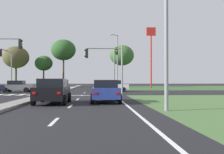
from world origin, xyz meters
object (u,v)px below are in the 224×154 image
Objects in this scene: street_lamp_near at (171,18)px; fastfood_pole_sign at (151,44)px; pedestrian_at_median at (67,83)px; car_black_near at (53,91)px; street_lamp_third at (117,59)px; car_grey_fourth at (17,86)px; treeline_fourth at (63,50)px; traffic_signal_near_right at (108,61)px; treeline_third at (44,63)px; car_blue_third at (105,91)px; treeline_second at (16,57)px; traffic_signal_far_left at (8,62)px; traffic_signal_far_right at (115,61)px; treeline_fifth at (122,55)px; car_white_fifth at (113,86)px.

street_lamp_near is 0.68× the size of fastfood_pole_sign.
car_black_near is at bearing 133.48° from pedestrian_at_median.
car_grey_fourth is at bearing -142.49° from street_lamp_third.
car_grey_fourth is 0.40× the size of treeline_fourth.
car_grey_fourth is 0.45× the size of street_lamp_third.
traffic_signal_near_right is 38.54m from treeline_third.
street_lamp_third reaches higher than car_black_near.
car_blue_third is at bearing -79.25° from treeline_fourth.
pedestrian_at_median is 18.32m from fastfood_pole_sign.
treeline_third is at bearing 33.94° from treeline_second.
car_grey_fourth is at bearing 106.29° from pedestrian_at_median.
pedestrian_at_median is at bearing 107.24° from traffic_signal_near_right.
street_lamp_near reaches higher than traffic_signal_near_right.
traffic_signal_far_left is at bearing -103.60° from treeline_fourth.
treeline_fifth is at bearing 82.57° from traffic_signal_far_right.
pedestrian_at_median is 17.84m from treeline_third.
car_black_near is 30.56m from pedestrian_at_median.
street_lamp_third is at bearing 127.51° from car_grey_fourth.
street_lamp_third is (2.74, 27.83, 4.40)m from car_blue_third.
treeline_third is (5.25, 3.54, -1.05)m from treeline_second.
traffic_signal_far_right reaches higher than pedestrian_at_median.
car_white_fifth is 2.61× the size of pedestrian_at_median.
treeline_fifth is at bearing 87.66° from street_lamp_near.
car_white_fifth is 0.47× the size of street_lamp_third.
car_white_fifth is at bearing -9.86° from traffic_signal_far_left.
treeline_fifth is (3.64, 26.58, 6.52)m from car_white_fifth.
car_grey_fourth is 28.42m from fastfood_pole_sign.
treeline_third is (-15.65, 17.47, 0.28)m from street_lamp_third.
treeline_fourth is (-8.52, 32.97, 4.75)m from traffic_signal_near_right.
car_grey_fourth is at bearing -165.96° from traffic_signal_far_right.
car_black_near is 45.53m from treeline_second.
treeline_fourth reaches higher than traffic_signal_far_left.
street_lamp_third is at bearing 83.95° from traffic_signal_far_right.
traffic_signal_near_right is 0.70× the size of treeline_third.
street_lamp_third is 9.60m from pedestrian_at_median.
pedestrian_at_median is 0.17× the size of treeline_fifth.
treeline_second is (-4.93, 21.11, 2.44)m from traffic_signal_far_left.
car_black_near is 23.93m from traffic_signal_far_left.
pedestrian_at_median reaches higher than car_white_fifth.
fastfood_pole_sign reaches higher than car_white_fifth.
traffic_signal_near_right reaches higher than car_blue_third.
car_blue_third is 45.44m from treeline_fifth.
treeline_fourth is (-2.22, 12.68, 7.07)m from pedestrian_at_median.
traffic_signal_far_left is at bearing 89.12° from pedestrian_at_median.
fastfood_pole_sign is (10.00, 34.87, 7.92)m from car_blue_third.
car_white_fifth is at bearing 93.48° from car_grey_fourth.
car_grey_fourth is 0.71× the size of traffic_signal_far_left.
pedestrian_at_median is at bearing 130.98° from traffic_signal_far_right.
car_black_near is 0.88× the size of traffic_signal_near_right.
treeline_second is at bearing 166.25° from fastfood_pole_sign.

